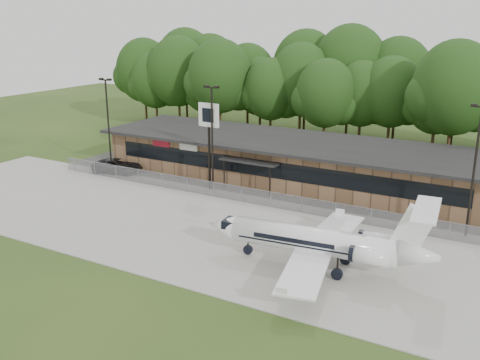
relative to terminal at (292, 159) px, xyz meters
The scene contains 12 objects.
ground 24.04m from the terminal, 89.99° to the right, with size 160.00×160.00×0.00m, color #264317.
apron 16.08m from the terminal, 89.99° to the right, with size 64.00×18.00×0.08m, color #9E9B93.
parking_lot 4.93m from the terminal, 89.96° to the right, with size 50.00×9.00×0.06m, color #383835.
terminal is the anchor object (origin of this frame).
fence 9.05m from the terminal, 89.98° to the right, with size 46.00×0.04×1.52m.
treeline 18.83m from the terminal, 89.99° to the left, with size 72.00×12.00×15.00m, color #1D3611, non-canonical shape.
light_pole_left 19.84m from the terminal, 157.54° to the right, with size 1.55×0.30×10.23m.
light_pole_mid 9.73m from the terminal, 123.89° to the right, with size 1.55×0.30×10.23m.
light_pole_right 19.85m from the terminal, 22.45° to the right, with size 1.55×0.30×10.23m.
business_jet 20.88m from the terminal, 60.56° to the right, with size 15.90×14.20×5.35m.
suv 18.92m from the terminal, 158.27° to the right, with size 2.55×5.54×1.54m, color #272829.
pole_sign 10.03m from the terminal, 127.79° to the right, with size 2.24×0.42×8.52m.
Camera 1 is at (21.59, -25.30, 16.09)m, focal length 40.00 mm.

